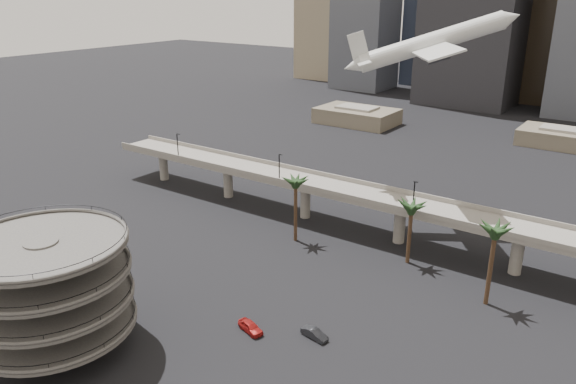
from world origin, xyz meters
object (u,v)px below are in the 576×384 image
Objects in this scene: parking_ramp at (48,285)px; airborne_jet at (430,43)px; car_a at (250,327)px; overpass at (351,196)px; car_b at (314,334)px.

parking_ramp is 0.74× the size of airborne_jet.
airborne_jet is 6.59× the size of car_a.
parking_ramp is at bearing -102.43° from overpass.
airborne_jet is 62.32m from car_b.
parking_ramp is at bearing -142.20° from airborne_jet.
car_a is (-2.11, -54.49, -35.97)m from airborne_jet.
parking_ramp reaches higher than car_a.
overpass is 30.66× the size of car_b.
overpass reaches higher than car_b.
car_a is 9.35m from car_b.
car_a is (6.44, -40.50, -6.56)m from overpass.
overpass is 41.53m from car_a.
car_a is 1.08× the size of car_b.
airborne_jet is at bearing 14.44° from car_a.
parking_ramp is 60.46m from overpass.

